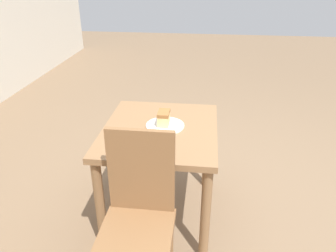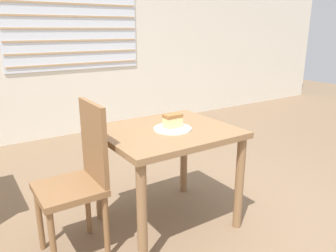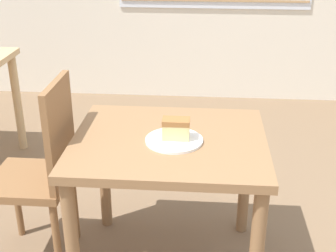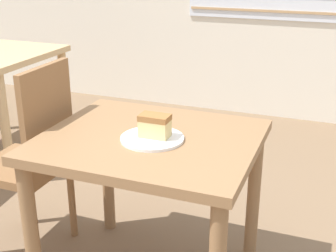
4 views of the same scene
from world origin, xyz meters
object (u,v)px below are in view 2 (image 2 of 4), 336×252
chair_near_window (79,176)px  dining_table_near (167,145)px  cake_slice (173,121)px  plate (173,129)px

chair_near_window → dining_table_near: bearing=87.4°
cake_slice → plate: bearing=-126.6°
chair_near_window → cake_slice: size_ratio=7.99×
chair_near_window → plate: bearing=84.8°
dining_table_near → cake_slice: bearing=-32.2°
chair_near_window → plate: 0.67m
plate → chair_near_window: bearing=174.8°
chair_near_window → cake_slice: bearing=85.7°
dining_table_near → chair_near_window: 0.62m
dining_table_near → chair_near_window: (-0.61, 0.03, -0.08)m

